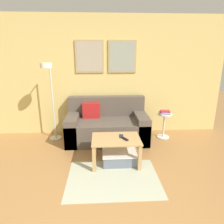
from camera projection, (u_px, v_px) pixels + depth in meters
wall_back at (97, 76)px, 4.36m from camera, size 5.60×0.09×2.55m
area_rug at (113, 178)px, 2.93m from camera, size 1.34×0.99×0.01m
couch at (107, 126)px, 4.20m from camera, size 1.65×0.88×0.87m
coffee_table at (116, 144)px, 3.26m from camera, size 0.78×0.56×0.44m
storage_bin at (119, 157)px, 3.36m from camera, size 0.56×0.45×0.19m
floor_lamp at (49, 87)px, 3.84m from camera, size 0.25×0.49×1.60m
side_table at (164, 123)px, 4.29m from camera, size 0.31×0.31×0.53m
book_stack at (165, 112)px, 4.20m from camera, size 0.24×0.17×0.07m
remote_control at (125, 139)px, 3.20m from camera, size 0.11×0.15×0.02m
cell_phone at (121, 136)px, 3.32m from camera, size 0.08×0.15×0.01m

